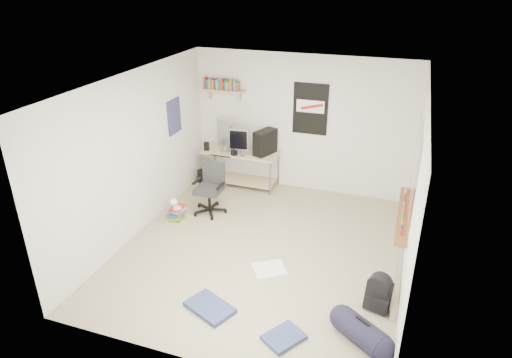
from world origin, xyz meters
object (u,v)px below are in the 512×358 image
(desk, at_px, (241,167))
(duffel_bag, at_px, (361,333))
(backpack, at_px, (378,295))
(book_stack, at_px, (177,212))
(office_chair, at_px, (209,186))

(desk, xyz_separation_m, duffel_bag, (2.71, -3.40, -0.22))
(backpack, height_order, duffel_bag, duffel_bag)
(backpack, xyz_separation_m, book_stack, (-3.35, 1.15, -0.05))
(desk, relative_size, duffel_bag, 2.47)
(office_chair, bearing_deg, backpack, -23.36)
(desk, distance_m, book_stack, 1.72)
(desk, relative_size, book_stack, 3.23)
(desk, bearing_deg, book_stack, -118.17)
(book_stack, bearing_deg, office_chair, 45.54)
(office_chair, distance_m, duffel_bag, 3.59)
(desk, xyz_separation_m, backpack, (2.83, -2.77, -0.16))
(desk, height_order, book_stack, desk)
(office_chair, height_order, backpack, office_chair)
(backpack, bearing_deg, duffel_bag, -86.37)
(desk, bearing_deg, duffel_bag, -61.80)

